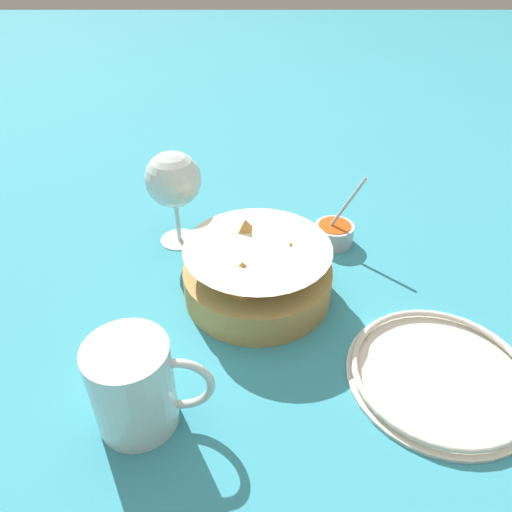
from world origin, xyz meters
TOP-DOWN VIEW (x-y plane):
  - ground_plane at (0.00, 0.00)m, footprint 4.00×4.00m
  - food_basket at (0.03, 0.01)m, footprint 0.20×0.20m
  - sauce_cup at (0.16, 0.14)m, footprint 0.07×0.06m
  - wine_glass at (-0.09, 0.14)m, footprint 0.09×0.09m
  - beer_mug at (-0.09, -0.20)m, footprint 0.13×0.09m
  - side_plate at (0.25, -0.14)m, footprint 0.22×0.22m

SIDE VIEW (x-z plane):
  - ground_plane at x=0.00m, z-range 0.00..0.00m
  - side_plate at x=0.25m, z-range 0.00..0.01m
  - sauce_cup at x=0.16m, z-range -0.04..0.08m
  - food_basket at x=0.03m, z-range -0.01..0.09m
  - beer_mug at x=-0.09m, z-range 0.00..0.10m
  - wine_glass at x=-0.09m, z-range 0.03..0.18m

